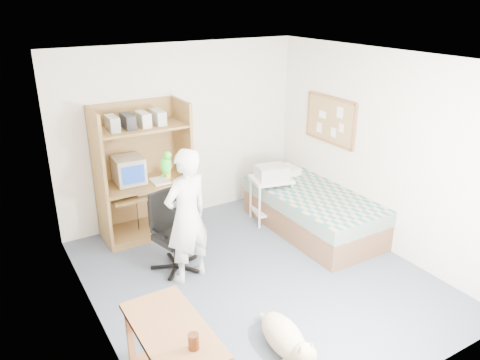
{
  "coord_description": "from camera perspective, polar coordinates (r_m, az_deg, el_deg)",
  "views": [
    {
      "loc": [
        -2.57,
        -3.91,
        3.09
      ],
      "look_at": [
        0.05,
        0.47,
        1.05
      ],
      "focal_mm": 35.0,
      "sensor_mm": 36.0,
      "label": 1
    }
  ],
  "objects": [
    {
      "name": "side_desk",
      "position": [
        3.89,
        -8.11,
        -20.39
      ],
      "size": [
        0.5,
        1.0,
        0.75
      ],
      "color": "brown",
      "rests_on": "floor"
    },
    {
      "name": "printer_cart",
      "position": [
        6.72,
        3.81,
        -1.51
      ],
      "size": [
        0.64,
        0.55,
        0.66
      ],
      "rotation": [
        0.0,
        0.0,
        -0.22
      ],
      "color": "silver",
      "rests_on": "floor"
    },
    {
      "name": "printer",
      "position": [
        6.6,
        3.88,
        0.99
      ],
      "size": [
        0.48,
        0.41,
        0.18
      ],
      "primitive_type": "cube",
      "rotation": [
        0.0,
        0.0,
        -0.22
      ],
      "color": "#B5B5B0",
      "rests_on": "printer_cart"
    },
    {
      "name": "crt_monitor",
      "position": [
        6.28,
        -13.39,
        1.18
      ],
      "size": [
        0.38,
        0.4,
        0.35
      ],
      "rotation": [
        0.0,
        0.0,
        -0.03
      ],
      "color": "beige",
      "rests_on": "computer_hutch"
    },
    {
      "name": "floor",
      "position": [
        5.6,
        2.09,
        -11.69
      ],
      "size": [
        4.0,
        4.0,
        0.0
      ],
      "primitive_type": "plane",
      "color": "#4E586A",
      "rests_on": "ground"
    },
    {
      "name": "dog",
      "position": [
        4.53,
        5.67,
        -18.68
      ],
      "size": [
        0.38,
        0.96,
        0.36
      ],
      "rotation": [
        0.0,
        0.0,
        -0.11
      ],
      "color": "#C9AE87",
      "rests_on": "floor"
    },
    {
      "name": "keyboard",
      "position": [
        6.29,
        -10.77,
        -1.23
      ],
      "size": [
        0.46,
        0.19,
        0.03
      ],
      "primitive_type": "cube",
      "rotation": [
        0.0,
        0.0,
        0.08
      ],
      "color": "beige",
      "rests_on": "computer_hutch"
    },
    {
      "name": "ceiling",
      "position": [
        4.71,
        2.52,
        14.58
      ],
      "size": [
        3.6,
        4.0,
        0.02
      ],
      "primitive_type": "cube",
      "color": "white",
      "rests_on": "wall_back"
    },
    {
      "name": "wall_left",
      "position": [
        4.39,
        -17.9,
        -4.14
      ],
      "size": [
        0.02,
        4.0,
        2.5
      ],
      "primitive_type": "cube",
      "color": "silver",
      "rests_on": "floor"
    },
    {
      "name": "corkboard",
      "position": [
        6.68,
        10.95,
        7.18
      ],
      "size": [
        0.04,
        0.94,
        0.66
      ],
      "color": "olive",
      "rests_on": "wall_right"
    },
    {
      "name": "office_chair",
      "position": [
        5.67,
        -8.17,
        -7.49
      ],
      "size": [
        0.54,
        0.54,
        0.95
      ],
      "rotation": [
        0.0,
        0.0,
        0.25
      ],
      "color": "black",
      "rests_on": "floor"
    },
    {
      "name": "person",
      "position": [
        5.24,
        -6.5,
        -4.43
      ],
      "size": [
        0.65,
        0.51,
        1.58
      ],
      "primitive_type": "imported",
      "rotation": [
        0.0,
        0.0,
        3.39
      ],
      "color": "white",
      "rests_on": "floor"
    },
    {
      "name": "wall_back",
      "position": [
        6.7,
        -7.12,
        5.67
      ],
      "size": [
        3.6,
        0.02,
        2.5
      ],
      "primitive_type": "cube",
      "color": "silver",
      "rests_on": "floor"
    },
    {
      "name": "parrot",
      "position": [
        4.92,
        -8.99,
        1.99
      ],
      "size": [
        0.12,
        0.2,
        0.32
      ],
      "rotation": [
        0.0,
        0.0,
        0.25
      ],
      "color": "#189115",
      "rests_on": "person"
    },
    {
      "name": "drink_glass",
      "position": [
        3.5,
        -5.69,
        -19.0
      ],
      "size": [
        0.08,
        0.08,
        0.12
      ],
      "primitive_type": "cylinder",
      "color": "#401B0A",
      "rests_on": "side_desk"
    },
    {
      "name": "computer_hutch",
      "position": [
        6.36,
        -11.72,
        0.42
      ],
      "size": [
        1.2,
        0.63,
        1.8
      ],
      "color": "brown",
      "rests_on": "floor"
    },
    {
      "name": "wall_right",
      "position": [
        6.14,
        16.53,
        3.44
      ],
      "size": [
        0.02,
        4.0,
        2.5
      ],
      "primitive_type": "cube",
      "color": "silver",
      "rests_on": "floor"
    },
    {
      "name": "bed",
      "position": [
        6.58,
        8.76,
        -3.69
      ],
      "size": [
        1.02,
        2.02,
        0.66
      ],
      "color": "brown",
      "rests_on": "floor"
    },
    {
      "name": "pencil_cup",
      "position": [
        6.39,
        -8.77,
        0.71
      ],
      "size": [
        0.08,
        0.08,
        0.12
      ],
      "primitive_type": "cylinder",
      "color": "yellow",
      "rests_on": "computer_hutch"
    }
  ]
}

